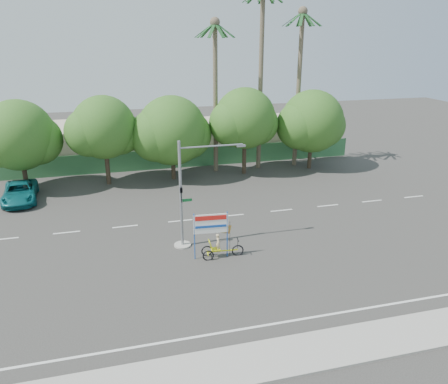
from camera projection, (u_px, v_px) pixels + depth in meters
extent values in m
plane|color=#33302D|center=(236.00, 271.00, 25.48)|extent=(120.00, 120.00, 0.00)
cube|color=gray|center=(285.00, 357.00, 18.64)|extent=(50.00, 2.40, 0.12)
cube|color=#336B3D|center=(178.00, 158.00, 44.68)|extent=(38.00, 0.08, 2.00)
cube|color=#C0B499|center=(77.00, 144.00, 46.06)|extent=(12.00, 8.00, 4.00)
cube|color=#C0B499|center=(240.00, 137.00, 50.39)|extent=(14.00, 8.00, 3.60)
cylinder|color=#473828|center=(24.00, 171.00, 37.92)|extent=(0.40, 0.40, 3.52)
sphere|color=#1A4F17|center=(19.00, 135.00, 36.82)|extent=(6.00, 6.00, 6.00)
sphere|color=#1A4F17|center=(37.00, 140.00, 37.61)|extent=(4.32, 4.32, 4.32)
sphere|color=#1A4F17|center=(1.00, 140.00, 36.38)|extent=(4.56, 4.56, 4.56)
cylinder|color=#473828|center=(107.00, 164.00, 39.54)|extent=(0.40, 0.40, 3.74)
sphere|color=#1A4F17|center=(104.00, 127.00, 38.37)|extent=(5.60, 5.60, 5.60)
sphere|color=#1A4F17|center=(119.00, 132.00, 39.15)|extent=(4.03, 4.03, 4.03)
sphere|color=#1A4F17|center=(89.00, 132.00, 37.96)|extent=(4.26, 4.26, 4.26)
cylinder|color=#473828|center=(173.00, 162.00, 41.04)|extent=(0.40, 0.40, 3.30)
sphere|color=#1A4F17|center=(172.00, 131.00, 40.01)|extent=(6.40, 6.40, 6.40)
sphere|color=#1A4F17|center=(187.00, 135.00, 40.80)|extent=(4.61, 4.61, 4.61)
sphere|color=#1A4F17|center=(157.00, 135.00, 39.54)|extent=(4.86, 4.86, 4.86)
cylinder|color=#473828|center=(244.00, 154.00, 42.60)|extent=(0.40, 0.40, 3.87)
sphere|color=#1A4F17|center=(245.00, 118.00, 41.39)|extent=(5.80, 5.80, 5.80)
sphere|color=#1A4F17|center=(257.00, 124.00, 42.18)|extent=(4.18, 4.18, 4.18)
sphere|color=#1A4F17|center=(232.00, 123.00, 40.98)|extent=(4.41, 4.41, 4.41)
cylinder|color=#473828|center=(310.00, 152.00, 44.33)|extent=(0.40, 0.40, 3.43)
sphere|color=#1A4F17|center=(312.00, 121.00, 43.26)|extent=(6.20, 6.20, 6.20)
sphere|color=#1A4F17|center=(323.00, 125.00, 44.05)|extent=(4.46, 4.46, 4.46)
sphere|color=#1A4F17|center=(300.00, 126.00, 42.81)|extent=(4.71, 4.71, 4.71)
cylinder|color=#70604C|center=(261.00, 83.00, 42.18)|extent=(0.44, 0.44, 17.00)
cylinder|color=#70604C|center=(298.00, 92.00, 43.48)|extent=(0.44, 0.44, 15.00)
sphere|color=#70604C|center=(303.00, 11.00, 40.90)|extent=(0.90, 0.90, 0.90)
cube|color=#1C4C21|center=(312.00, 19.00, 41.35)|extent=(1.91, 0.28, 1.36)
cube|color=#1C4C21|center=(307.00, 19.00, 41.85)|extent=(1.65, 1.44, 1.36)
cube|color=#1C4C21|center=(300.00, 19.00, 42.01)|extent=(0.61, 1.93, 1.36)
cube|color=#1C4C21|center=(294.00, 19.00, 41.76)|extent=(1.20, 1.80, 1.36)
cube|color=#1C4C21|center=(292.00, 19.00, 41.21)|extent=(1.89, 0.92, 1.36)
cube|color=#1C4C21|center=(295.00, 19.00, 40.63)|extent=(1.89, 0.92, 1.36)
cube|color=#1C4C21|center=(301.00, 18.00, 40.28)|extent=(1.20, 1.80, 1.36)
cube|color=#1C4C21|center=(308.00, 18.00, 40.32)|extent=(0.61, 1.93, 1.36)
cube|color=#1C4C21|center=(312.00, 19.00, 40.75)|extent=(1.65, 1.44, 1.36)
cylinder|color=#70604C|center=(215.00, 101.00, 41.63)|extent=(0.44, 0.44, 14.00)
sphere|color=#70604C|center=(215.00, 22.00, 39.23)|extent=(0.90, 0.90, 0.90)
cube|color=#1C4C21|center=(225.00, 30.00, 39.68)|extent=(1.91, 0.28, 1.36)
cube|color=#1C4C21|center=(221.00, 30.00, 40.18)|extent=(1.65, 1.44, 1.36)
cube|color=#1C4C21|center=(214.00, 30.00, 40.34)|extent=(0.61, 1.93, 1.36)
cube|color=#1C4C21|center=(208.00, 30.00, 40.09)|extent=(1.20, 1.80, 1.36)
cube|color=#1C4C21|center=(205.00, 30.00, 39.54)|extent=(1.89, 0.92, 1.36)
cube|color=#1C4C21|center=(206.00, 30.00, 38.95)|extent=(1.89, 0.92, 1.36)
cube|color=#1C4C21|center=(212.00, 30.00, 38.60)|extent=(1.20, 1.80, 1.36)
cube|color=#1C4C21|center=(219.00, 30.00, 38.65)|extent=(0.61, 1.93, 1.36)
cube|color=#1C4C21|center=(224.00, 30.00, 39.08)|extent=(1.65, 1.44, 1.36)
cylinder|color=gray|center=(183.00, 245.00, 28.51)|extent=(1.10, 1.10, 0.10)
cylinder|color=gray|center=(181.00, 196.00, 27.32)|extent=(0.18, 0.18, 7.00)
cylinder|color=gray|center=(211.00, 146.00, 26.75)|extent=(4.00, 0.10, 0.10)
cube|color=gray|center=(241.00, 146.00, 27.23)|extent=(0.55, 0.20, 0.12)
imported|color=black|center=(181.00, 195.00, 27.09)|extent=(0.16, 0.20, 1.00)
cube|color=#14662D|center=(186.00, 200.00, 27.53)|extent=(0.70, 0.04, 0.18)
torus|color=black|center=(238.00, 250.00, 27.16)|extent=(0.76, 0.15, 0.76)
torus|color=black|center=(207.00, 251.00, 27.15)|extent=(0.71, 0.14, 0.71)
torus|color=black|center=(208.00, 256.00, 26.58)|extent=(0.71, 0.14, 0.71)
cube|color=yellow|center=(223.00, 251.00, 26.99)|extent=(1.90, 0.22, 0.07)
cube|color=yellow|center=(208.00, 253.00, 26.86)|extent=(0.12, 0.67, 0.06)
cube|color=yellow|center=(216.00, 249.00, 26.86)|extent=(0.59, 0.51, 0.07)
cube|color=yellow|center=(211.00, 245.00, 26.71)|extent=(0.29, 0.49, 0.60)
cylinder|color=black|center=(238.00, 244.00, 27.01)|extent=(0.04, 0.04, 0.61)
cube|color=black|center=(238.00, 240.00, 26.91)|extent=(0.09, 0.50, 0.04)
imported|color=#CCB284|center=(218.00, 243.00, 26.74)|extent=(0.32, 0.46, 1.21)
cylinder|color=#174AB0|center=(194.00, 237.00, 26.33)|extent=(0.07, 0.07, 3.01)
cylinder|color=#174AB0|center=(227.00, 234.00, 26.65)|extent=(0.07, 0.07, 3.01)
cube|color=white|center=(211.00, 224.00, 26.22)|extent=(2.12, 0.23, 1.23)
cube|color=red|center=(211.00, 218.00, 26.05)|extent=(1.89, 0.17, 0.29)
cube|color=#174AB0|center=(211.00, 227.00, 26.25)|extent=(1.89, 0.17, 0.16)
cylinder|color=black|center=(230.00, 239.00, 26.80)|extent=(0.02, 0.02, 2.34)
cube|color=red|center=(224.00, 229.00, 26.48)|extent=(0.99, 0.10, 0.73)
imported|color=#0E6066|center=(20.00, 192.00, 35.83)|extent=(3.00, 5.74, 1.54)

